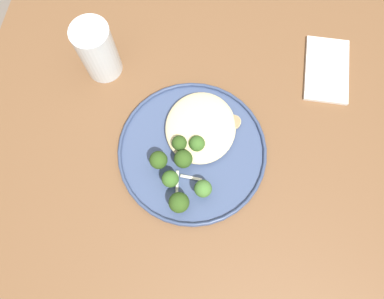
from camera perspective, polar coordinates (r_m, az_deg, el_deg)
The scene contains 21 objects.
ground at distance 1.42m, azimuth 1.37°, elevation -8.63°, with size 6.00×6.00×0.00m, color #665B51.
wooden_dining_table at distance 0.78m, azimuth 2.50°, elevation -1.95°, with size 1.40×1.00×0.74m.
dinner_plate at distance 0.69m, azimuth -0.00°, elevation -0.27°, with size 0.29×0.29×0.02m.
noodle_bed at distance 0.69m, azimuth 1.35°, elevation 3.62°, with size 0.15×0.14×0.03m.
seared_scallop_rear_pale at distance 0.70m, azimuth -1.73°, elevation 5.42°, with size 0.02×0.02×0.02m.
seared_scallop_right_edge at distance 0.71m, azimuth 1.36°, elevation 6.59°, with size 0.03×0.03×0.02m.
seared_scallop_on_noodles at distance 0.69m, azimuth 1.01°, elevation 3.05°, with size 0.02×0.02×0.01m.
seared_scallop_half_hidden at distance 0.68m, azimuth 5.00°, elevation 0.86°, with size 0.02×0.02×0.01m.
seared_scallop_tilted_round at distance 0.70m, azimuth 6.71°, elevation 4.41°, with size 0.03×0.03×0.01m.
seared_scallop_tiny_bay at distance 0.68m, azimuth -1.04°, elevation 1.23°, with size 0.02×0.02×0.02m.
broccoli_floret_center_pile at distance 0.64m, azimuth 2.02°, elevation -6.39°, with size 0.03×0.03×0.05m.
broccoli_floret_tall_stalk at distance 0.64m, azimuth -3.56°, elevation -4.78°, with size 0.03×0.03×0.05m.
broccoli_floret_beside_noodles at distance 0.65m, azimuth -1.47°, elevation -1.54°, with size 0.04×0.04×0.05m.
broccoli_floret_split_head at distance 0.66m, azimuth 0.75°, elevation 0.86°, with size 0.03×0.03×0.04m.
broccoli_floret_right_tilted at distance 0.65m, azimuth -5.45°, elevation -1.75°, with size 0.03×0.03×0.05m.
broccoli_floret_small_sprig at distance 0.66m, azimuth -2.10°, elevation 1.01°, with size 0.03×0.03×0.05m.
broccoli_floret_front_edge at distance 0.64m, azimuth -2.16°, elevation -8.55°, with size 0.04×0.04×0.05m.
onion_sliver_long_sliver at distance 0.67m, azimuth -2.45°, elevation -5.37°, with size 0.05×0.01×0.00m, color silver.
onion_sliver_curled_piece at distance 0.67m, azimuth -0.18°, elevation -4.57°, with size 0.04×0.01×0.00m, color silver.
water_glass at distance 0.75m, azimuth -14.87°, elevation 14.78°, with size 0.07×0.07×0.13m.
folded_napkin at distance 0.81m, azimuth 20.88°, elevation 11.96°, with size 0.15×0.09×0.01m, color silver.
Camera 1 is at (0.20, 0.00, 1.41)m, focal length 33.03 mm.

